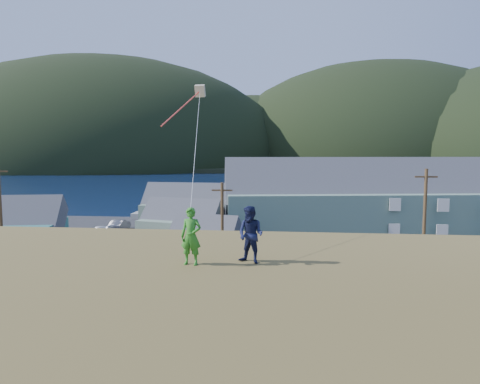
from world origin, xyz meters
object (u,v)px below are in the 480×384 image
(shed_teal, at_px, (13,229))
(shed_palegreen_near, at_px, (181,225))
(lodge, at_px, (367,202))
(kite_flyer_green, at_px, (191,236))
(wharf, at_px, (220,212))
(shed_white, at_px, (204,239))
(kite_flyer_navy, at_px, (251,235))
(shed_palegreen_far, at_px, (186,208))

(shed_teal, bearing_deg, shed_palegreen_near, 9.59)
(lodge, height_order, kite_flyer_green, lodge)
(wharf, bearing_deg, shed_palegreen_near, -91.44)
(lodge, xyz_separation_m, shed_white, (-17.71, -11.49, -2.54))
(shed_white, bearing_deg, shed_teal, -165.54)
(wharf, bearing_deg, kite_flyer_navy, -80.37)
(shed_white, bearing_deg, shed_palegreen_far, 122.00)
(wharf, height_order, kite_flyer_green, kite_flyer_green)
(shed_teal, height_order, shed_white, shed_teal)
(wharf, height_order, shed_teal, shed_teal)
(shed_teal, bearing_deg, wharf, 49.86)
(shed_teal, distance_m, shed_white, 19.53)
(shed_palegreen_far, xyz_separation_m, kite_flyer_green, (10.37, -43.65, 5.14))
(shed_white, xyz_separation_m, kite_flyer_navy, (6.73, -27.56, 6.02))
(kite_flyer_green, bearing_deg, lodge, 78.93)
(kite_flyer_green, bearing_deg, shed_palegreen_near, 111.22)
(lodge, relative_size, kite_flyer_navy, 19.65)
(wharf, distance_m, kite_flyer_green, 59.25)
(shed_palegreen_near, distance_m, kite_flyer_green, 35.24)
(shed_palegreen_near, bearing_deg, shed_teal, -145.21)
(lodge, xyz_separation_m, shed_palegreen_far, (-23.15, 4.20, -1.67))
(shed_palegreen_near, bearing_deg, shed_white, -44.10)
(shed_teal, relative_size, kite_flyer_navy, 5.93)
(shed_teal, height_order, shed_palegreen_near, shed_teal)
(lodge, distance_m, shed_teal, 39.16)
(shed_teal, bearing_deg, shed_white, -10.45)
(shed_palegreen_far, distance_m, kite_flyer_navy, 45.22)
(shed_teal, distance_m, kite_flyer_green, 37.12)
(shed_palegreen_far, bearing_deg, shed_palegreen_near, -75.99)
(lodge, bearing_deg, kite_flyer_navy, -114.28)
(shed_teal, height_order, shed_palegreen_far, shed_palegreen_far)
(kite_flyer_green, bearing_deg, kite_flyer_navy, 19.40)
(shed_white, bearing_deg, kite_flyer_green, -67.12)
(lodge, relative_size, shed_palegreen_far, 2.96)
(wharf, xyz_separation_m, shed_teal, (-16.44, -30.78, 2.32))
(wharf, xyz_separation_m, kite_flyer_green, (8.00, -58.21, 7.64))
(lodge, distance_m, shed_white, 21.26)
(shed_palegreen_far, relative_size, kite_flyer_navy, 6.65)
(wharf, distance_m, kite_flyer_navy, 59.13)
(lodge, xyz_separation_m, kite_flyer_navy, (-10.97, -39.05, 3.48))
(lodge, relative_size, shed_palegreen_near, 3.55)
(wharf, xyz_separation_m, lodge, (20.78, -18.76, 4.16))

